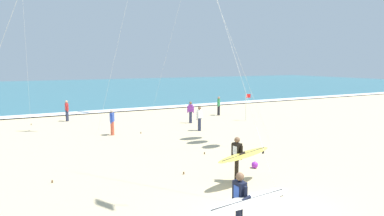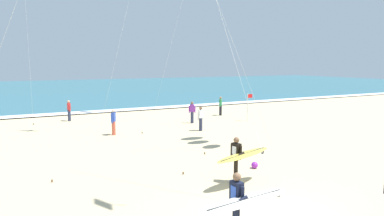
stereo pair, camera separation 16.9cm
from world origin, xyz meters
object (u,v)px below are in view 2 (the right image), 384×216
lifeguard_flag (248,104)px  bystander_red_top (69,110)px  bystander_white_top (201,118)px  bystander_purple_top (192,112)px  surfer_trailing (242,201)px  beach_ball (255,165)px  bystander_blue_top (113,122)px  surfer_lead (240,156)px  bystander_green_top (221,106)px

lifeguard_flag → bystander_red_top: bearing=154.1°
bystander_white_top → bystander_purple_top: bearing=75.0°
surfer_trailing → beach_ball: surfer_trailing is taller
bystander_red_top → lifeguard_flag: (12.24, -5.94, 0.45)m
beach_ball → bystander_blue_top: bearing=112.7°
surfer_lead → bystander_red_top: bearing=103.8°
bystander_purple_top → bystander_green_top: bearing=30.0°
surfer_lead → bystander_blue_top: surfer_lead is taller
surfer_lead → bystander_blue_top: (-2.21, 10.27, -0.24)m
bystander_purple_top → lifeguard_flag: bearing=-13.6°
bystander_red_top → lifeguard_flag: size_ratio=0.76×
surfer_lead → bystander_green_top: surfer_lead is taller
bystander_green_top → surfer_trailing: bearing=-119.7°
surfer_trailing → bystander_purple_top: (6.10, 15.05, -0.24)m
bystander_green_top → bystander_white_top: (-4.47, -4.90, 0.00)m
surfer_trailing → bystander_white_top: surfer_trailing is taller
beach_ball → bystander_green_top: bearing=64.6°
bystander_purple_top → bystander_white_top: bearing=-105.0°
bystander_white_top → surfer_trailing: bearing=-113.5°
surfer_trailing → bystander_red_top: surfer_trailing is taller
bystander_white_top → bystander_green_top: bearing=47.6°
bystander_white_top → bystander_purple_top: size_ratio=1.00×
beach_ball → bystander_red_top: bearing=110.2°
surfer_trailing → beach_ball: (3.80, 4.48, -0.91)m
bystander_green_top → beach_ball: (-6.04, -12.73, -0.67)m
surfer_lead → lifeguard_flag: (8.13, 10.74, 0.21)m
bystander_white_top → beach_ball: size_ratio=5.68×
bystander_red_top → bystander_white_top: (7.26, -7.66, 0.00)m
bystander_red_top → bystander_white_top: bearing=-46.5°
surfer_lead → lifeguard_flag: 13.47m
surfer_lead → beach_ball: (1.59, 1.19, -0.91)m
bystander_green_top → bystander_red_top: same height
surfer_lead → surfer_trailing: bearing=-123.9°
bystander_blue_top → bystander_white_top: 5.51m
surfer_trailing → bystander_blue_top: bearing=90.0°
bystander_red_top → lifeguard_flag: 13.61m
surfer_lead → lifeguard_flag: size_ratio=1.21×
bystander_blue_top → bystander_white_top: same height
surfer_trailing → bystander_red_top: (-1.90, 19.97, -0.24)m
lifeguard_flag → surfer_trailing: bearing=-126.4°
bystander_purple_top → beach_ball: 10.84m
surfer_lead → bystander_red_top: size_ratio=1.60×
bystander_red_top → bystander_purple_top: same height
surfer_trailing → bystander_purple_top: size_ratio=1.63×
surfer_trailing → bystander_red_top: size_ratio=1.63×
surfer_lead → bystander_green_top: 15.88m
bystander_red_top → beach_ball: bearing=-69.8°
bystander_green_top → bystander_purple_top: 4.32m
bystander_purple_top → lifeguard_flag: (4.25, -1.03, 0.45)m
bystander_green_top → bystander_white_top: bearing=-132.4°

